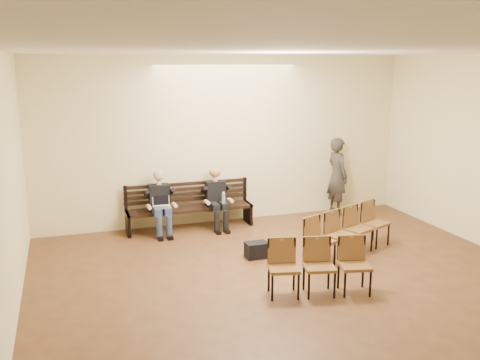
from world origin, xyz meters
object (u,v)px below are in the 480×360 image
object	(u,v)px
passerby	(337,170)
chair_row_back	(319,267)
seated_woman	(217,201)
bag	(256,250)
water_bottle	(224,203)
chair_row_front	(349,232)
seated_man	(160,204)
laptop	(162,208)
bench	(190,218)

from	to	relation	value
passerby	chair_row_back	bearing A→B (deg)	142.03
seated_woman	bag	size ratio (longest dim) A/B	3.00
water_bottle	chair_row_front	bearing A→B (deg)	-50.27
seated_man	laptop	world-z (taller)	seated_man
water_bottle	bag	xyz separation A→B (m)	(0.09, -1.68, -0.43)
laptop	water_bottle	distance (m)	1.24
water_bottle	chair_row_back	world-z (taller)	chair_row_back
bag	chair_row_back	bearing A→B (deg)	-78.22
seated_man	chair_row_back	xyz separation A→B (m)	(1.69, -3.59, -0.19)
bench	water_bottle	distance (m)	0.79
bench	water_bottle	bearing A→B (deg)	-28.37
bag	laptop	bearing A→B (deg)	127.74
bench	chair_row_front	distance (m)	3.33
seated_man	bag	size ratio (longest dim) A/B	3.18
laptop	chair_row_front	bearing A→B (deg)	-49.98
water_bottle	chair_row_front	distance (m)	2.67
bench	seated_woman	world-z (taller)	seated_woman
water_bottle	bag	size ratio (longest dim) A/B	0.63
laptop	chair_row_back	xyz separation A→B (m)	(1.68, -3.41, -0.15)
bag	water_bottle	bearing A→B (deg)	93.15
seated_man	passerby	bearing A→B (deg)	3.12
bench	passerby	size ratio (longest dim) A/B	1.31
laptop	passerby	size ratio (longest dim) A/B	0.17
passerby	laptop	bearing A→B (deg)	89.30
bench	passerby	xyz separation A→B (m)	(3.42, 0.10, 0.77)
chair_row_front	seated_woman	bearing A→B (deg)	105.53
seated_woman	chair_row_back	world-z (taller)	seated_woman
laptop	passerby	world-z (taller)	passerby
seated_woman	passerby	distance (m)	2.92
water_bottle	chair_row_back	distance (m)	3.41
water_bottle	chair_row_front	world-z (taller)	chair_row_front
chair_row_front	chair_row_back	world-z (taller)	chair_row_back
laptop	bag	size ratio (longest dim) A/B	0.89
seated_man	water_bottle	xyz separation A→B (m)	(1.24, -0.22, -0.04)
chair_row_back	water_bottle	bearing A→B (deg)	110.50
seated_woman	seated_man	bearing A→B (deg)	180.00
seated_man	chair_row_back	distance (m)	3.97
seated_woman	water_bottle	size ratio (longest dim) A/B	4.80
water_bottle	seated_man	bearing A→B (deg)	170.15
seated_woman	passerby	bearing A→B (deg)	4.37
bench	chair_row_back	xyz separation A→B (m)	(1.07, -3.71, 0.19)
bag	chair_row_back	size ratio (longest dim) A/B	0.25
laptop	water_bottle	size ratio (longest dim) A/B	1.42
seated_man	water_bottle	size ratio (longest dim) A/B	5.09
seated_man	passerby	size ratio (longest dim) A/B	0.61
seated_man	seated_woman	bearing A→B (deg)	0.00
seated_woman	chair_row_back	bearing A→B (deg)	-81.64
bag	chair_row_front	xyz separation A→B (m)	(1.61, -0.37, 0.27)
bag	chair_row_front	distance (m)	1.67
seated_man	water_bottle	world-z (taller)	seated_man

